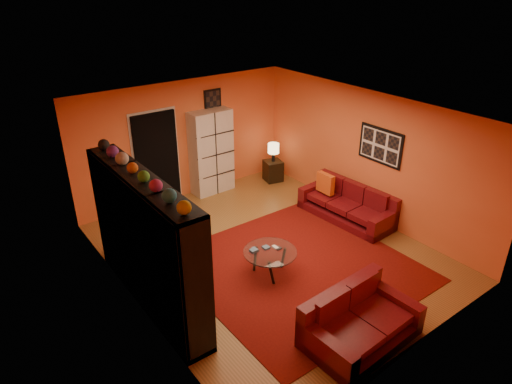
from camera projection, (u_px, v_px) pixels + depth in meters
floor at (268, 252)px, 8.34m from camera, size 6.00×6.00×0.00m
ceiling at (270, 113)px, 7.20m from camera, size 6.00×6.00×0.00m
wall_back at (184, 140)px, 9.93m from camera, size 6.00×0.00×6.00m
wall_front at (420, 272)px, 5.60m from camera, size 6.00×0.00×6.00m
wall_left at (130, 233)px, 6.43m from camera, size 0.00×6.00×6.00m
wall_right at (367, 155)px, 9.11m from camera, size 0.00×6.00×6.00m
rug at (298, 267)px, 7.88m from camera, size 3.60×3.60×0.01m
doorway at (157, 160)px, 9.65m from camera, size 0.95×0.10×2.04m
wall_art_right at (381, 146)px, 8.75m from camera, size 0.03×1.00×0.70m
wall_art_back at (213, 101)px, 9.99m from camera, size 0.42×0.03×0.52m
entertainment_unit at (147, 243)px, 6.66m from camera, size 0.45×3.00×2.10m
tv at (149, 245)px, 6.75m from camera, size 0.88×0.12×0.51m
sofa at (349, 205)px, 9.38m from camera, size 0.95×2.05×0.85m
loveseat at (357, 321)px, 6.29m from camera, size 1.64×1.03×0.85m
throw_pillow at (325, 183)px, 9.52m from camera, size 0.12×0.42×0.42m
coffee_table at (270, 254)px, 7.55m from camera, size 0.89×0.89×0.45m
storage_cabinet at (211, 152)px, 10.23m from camera, size 0.97×0.45×1.91m
bowl_chair at (148, 214)px, 9.03m from camera, size 0.65×0.65×0.53m
side_table at (273, 171)px, 11.06m from camera, size 0.48×0.48×0.50m
table_lamp at (273, 149)px, 10.82m from camera, size 0.27×0.27×0.45m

